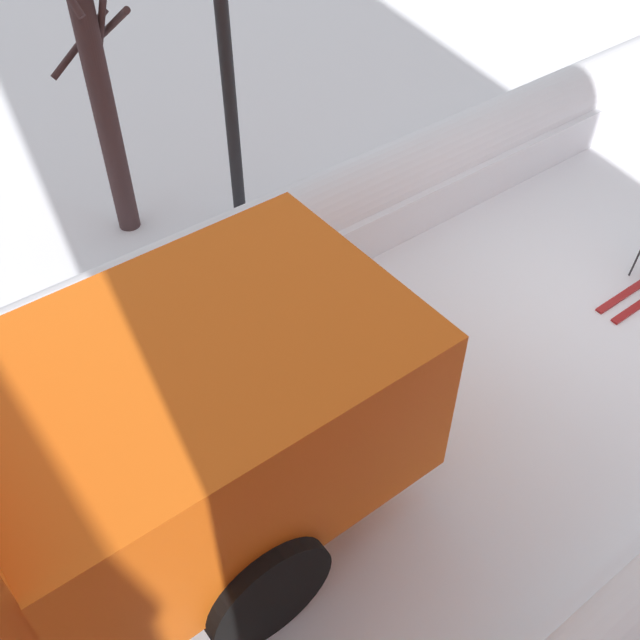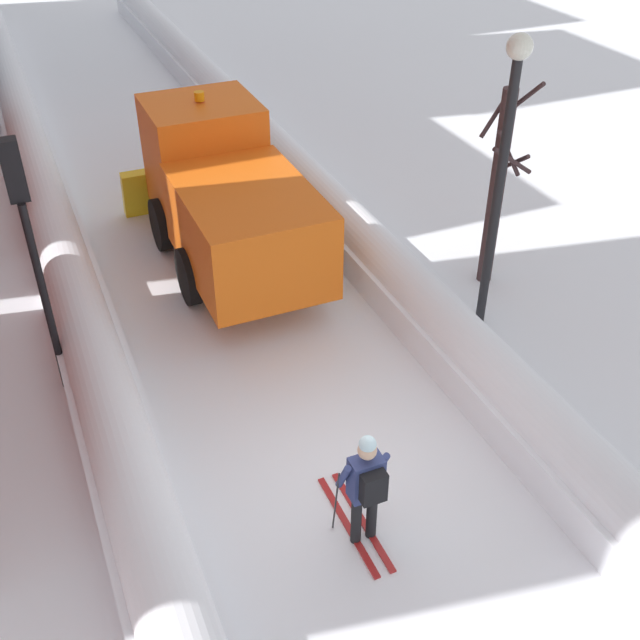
{
  "view_description": "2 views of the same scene",
  "coord_description": "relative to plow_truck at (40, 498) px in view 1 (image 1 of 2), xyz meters",
  "views": [
    {
      "loc": [
        -3.16,
        6.59,
        6.15
      ],
      "look_at": [
        0.44,
        3.85,
        1.68
      ],
      "focal_mm": 42.02,
      "sensor_mm": 36.0,
      "label": 1
    },
    {
      "loc": [
        -3.32,
        -6.82,
        8.17
      ],
      "look_at": [
        0.61,
        2.32,
        1.1
      ],
      "focal_mm": 43.06,
      "sensor_mm": 36.0,
      "label": 2
    }
  ],
  "objects": [
    {
      "name": "plow_truck",
      "position": [
        0.0,
        0.0,
        0.0
      ],
      "size": [
        3.2,
        5.98,
        3.12
      ],
      "color": "orange",
      "rests_on": "ground"
    },
    {
      "name": "bare_tree_near",
      "position": [
        4.42,
        -2.67,
        0.55
      ],
      "size": [
        0.92,
        0.94,
        4.05
      ],
      "color": "#3C2A2A",
      "rests_on": "ground"
    }
  ]
}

